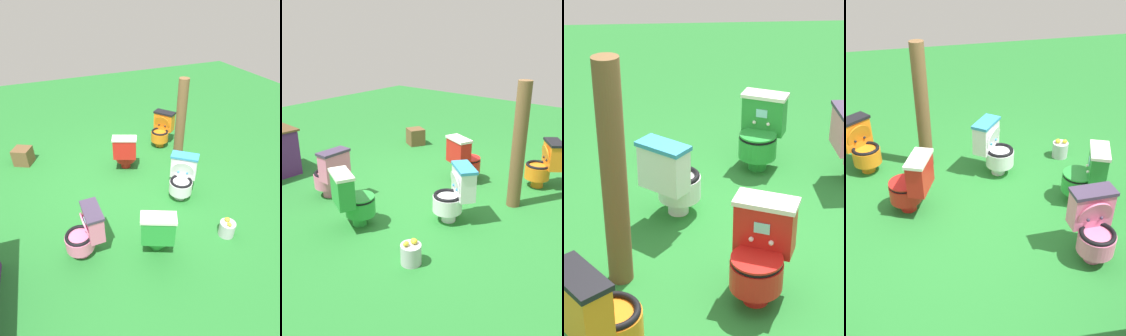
% 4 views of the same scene
% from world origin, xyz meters
% --- Properties ---
extents(ground, '(14.00, 14.00, 0.00)m').
position_xyz_m(ground, '(0.00, 0.00, 0.00)').
color(ground, '#26752D').
extents(toilet_white, '(0.64, 0.62, 0.73)m').
position_xyz_m(toilet_white, '(-0.43, -0.74, 0.37)').
color(toilet_white, white).
rests_on(toilet_white, ground).
extents(toilet_red, '(0.61, 0.56, 0.73)m').
position_xyz_m(toilet_red, '(0.68, -0.16, 0.37)').
color(toilet_red, red).
rests_on(toilet_red, ground).
extents(toilet_orange, '(0.62, 0.63, 0.73)m').
position_xyz_m(toilet_orange, '(1.26, -1.22, 0.37)').
color(toilet_orange, orange).
rests_on(toilet_orange, ground).
extents(toilet_green, '(0.62, 0.57, 0.73)m').
position_xyz_m(toilet_green, '(-1.32, 0.14, 0.37)').
color(toilet_green, green).
rests_on(toilet_green, ground).
extents(wooden_post, '(0.18, 0.18, 1.69)m').
position_xyz_m(wooden_post, '(0.42, -1.15, 0.85)').
color(wooden_post, brown).
rests_on(wooden_post, ground).
extents(lemon_bucket, '(0.22, 0.22, 0.28)m').
position_xyz_m(lemon_bucket, '(-1.46, -0.90, 0.12)').
color(lemon_bucket, '#B7B7BF').
rests_on(lemon_bucket, ground).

